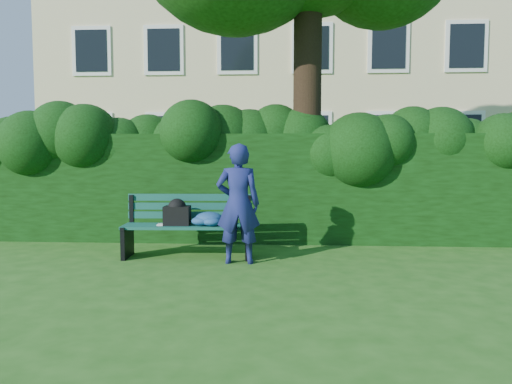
{
  "coord_description": "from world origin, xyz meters",
  "views": [
    {
      "loc": [
        0.44,
        -6.31,
        1.51
      ],
      "look_at": [
        0.0,
        0.6,
        0.95
      ],
      "focal_mm": 35.0,
      "sensor_mm": 36.0,
      "label": 1
    }
  ],
  "objects": [
    {
      "name": "apartment_building",
      "position": [
        -0.0,
        13.99,
        6.0
      ],
      "size": [
        16.0,
        8.08,
        12.0
      ],
      "color": "beige",
      "rests_on": "ground"
    },
    {
      "name": "man_reading",
      "position": [
        -0.23,
        0.34,
        0.81
      ],
      "size": [
        0.61,
        0.41,
        1.62
      ],
      "primitive_type": "imported",
      "rotation": [
        0.0,
        0.0,
        3.19
      ],
      "color": "navy",
      "rests_on": "ground"
    },
    {
      "name": "park_bench",
      "position": [
        -0.94,
        0.69,
        0.5
      ],
      "size": [
        1.85,
        0.63,
        0.89
      ],
      "rotation": [
        0.0,
        0.0,
        0.04
      ],
      "color": "#0D4136",
      "rests_on": "ground"
    },
    {
      "name": "ground",
      "position": [
        0.0,
        0.0,
        0.0
      ],
      "size": [
        80.0,
        80.0,
        0.0
      ],
      "primitive_type": "plane",
      "color": "#245A18",
      "rests_on": "ground"
    },
    {
      "name": "hedge",
      "position": [
        0.0,
        2.2,
        0.9
      ],
      "size": [
        10.0,
        1.0,
        1.8
      ],
      "color": "black",
      "rests_on": "ground"
    }
  ]
}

